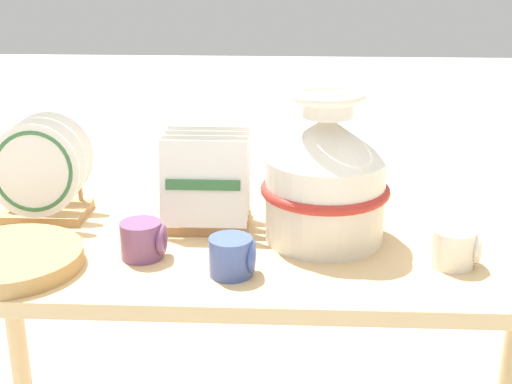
{
  "coord_description": "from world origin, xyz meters",
  "views": [
    {
      "loc": [
        0.07,
        -1.5,
        1.35
      ],
      "look_at": [
        0.0,
        0.0,
        0.81
      ],
      "focal_mm": 50.0,
      "sensor_mm": 36.0,
      "label": 1
    }
  ],
  "objects_px": {
    "wicker_charger_stack": "(9,259)",
    "mug_cream_glaze": "(455,248)",
    "ceramic_vase": "(325,176)",
    "dish_rack_round_plates": "(42,180)",
    "dish_rack_square_plates": "(207,192)",
    "mug_plum_glaze": "(143,240)",
    "mug_cobalt_glaze": "(233,256)"
  },
  "relations": [
    {
      "from": "dish_rack_round_plates",
      "to": "mug_plum_glaze",
      "type": "height_order",
      "value": "dish_rack_round_plates"
    },
    {
      "from": "mug_plum_glaze",
      "to": "ceramic_vase",
      "type": "bearing_deg",
      "value": 17.59
    },
    {
      "from": "mug_cream_glaze",
      "to": "mug_cobalt_glaze",
      "type": "distance_m",
      "value": 0.46
    },
    {
      "from": "ceramic_vase",
      "to": "mug_cream_glaze",
      "type": "relative_size",
      "value": 3.56
    },
    {
      "from": "dish_rack_square_plates",
      "to": "wicker_charger_stack",
      "type": "relative_size",
      "value": 0.73
    },
    {
      "from": "ceramic_vase",
      "to": "mug_cream_glaze",
      "type": "bearing_deg",
      "value": -26.4
    },
    {
      "from": "mug_cobalt_glaze",
      "to": "dish_rack_round_plates",
      "type": "bearing_deg",
      "value": 149.08
    },
    {
      "from": "ceramic_vase",
      "to": "mug_plum_glaze",
      "type": "distance_m",
      "value": 0.42
    },
    {
      "from": "dish_rack_square_plates",
      "to": "mug_cobalt_glaze",
      "type": "relative_size",
      "value": 2.3
    },
    {
      "from": "ceramic_vase",
      "to": "mug_cobalt_glaze",
      "type": "height_order",
      "value": "ceramic_vase"
    },
    {
      "from": "wicker_charger_stack",
      "to": "mug_cream_glaze",
      "type": "height_order",
      "value": "mug_cream_glaze"
    },
    {
      "from": "dish_rack_square_plates",
      "to": "mug_cobalt_glaze",
      "type": "bearing_deg",
      "value": -72.54
    },
    {
      "from": "dish_rack_round_plates",
      "to": "mug_cobalt_glaze",
      "type": "bearing_deg",
      "value": -30.92
    },
    {
      "from": "ceramic_vase",
      "to": "mug_cream_glaze",
      "type": "xyz_separation_m",
      "value": [
        0.27,
        -0.13,
        -0.11
      ]
    },
    {
      "from": "mug_plum_glaze",
      "to": "mug_cobalt_glaze",
      "type": "xyz_separation_m",
      "value": [
        0.2,
        -0.07,
        0.0
      ]
    },
    {
      "from": "dish_rack_round_plates",
      "to": "mug_cobalt_glaze",
      "type": "relative_size",
      "value": 2.53
    },
    {
      "from": "dish_rack_round_plates",
      "to": "mug_cream_glaze",
      "type": "bearing_deg",
      "value": -13.47
    },
    {
      "from": "dish_rack_round_plates",
      "to": "wicker_charger_stack",
      "type": "distance_m",
      "value": 0.29
    },
    {
      "from": "wicker_charger_stack",
      "to": "mug_cobalt_glaze",
      "type": "xyz_separation_m",
      "value": [
        0.47,
        -0.01,
        0.02
      ]
    },
    {
      "from": "dish_rack_round_plates",
      "to": "mug_cobalt_glaze",
      "type": "height_order",
      "value": "dish_rack_round_plates"
    },
    {
      "from": "mug_cobalt_glaze",
      "to": "mug_cream_glaze",
      "type": "bearing_deg",
      "value": 7.97
    },
    {
      "from": "dish_rack_square_plates",
      "to": "mug_cream_glaze",
      "type": "distance_m",
      "value": 0.58
    },
    {
      "from": "wicker_charger_stack",
      "to": "mug_plum_glaze",
      "type": "relative_size",
      "value": 3.16
    },
    {
      "from": "mug_cream_glaze",
      "to": "mug_plum_glaze",
      "type": "distance_m",
      "value": 0.65
    },
    {
      "from": "mug_plum_glaze",
      "to": "mug_cobalt_glaze",
      "type": "distance_m",
      "value": 0.21
    },
    {
      "from": "ceramic_vase",
      "to": "wicker_charger_stack",
      "type": "distance_m",
      "value": 0.7
    },
    {
      "from": "dish_rack_square_plates",
      "to": "mug_cream_glaze",
      "type": "xyz_separation_m",
      "value": [
        0.54,
        -0.2,
        -0.04
      ]
    },
    {
      "from": "ceramic_vase",
      "to": "mug_plum_glaze",
      "type": "relative_size",
      "value": 3.56
    },
    {
      "from": "dish_rack_square_plates",
      "to": "mug_plum_glaze",
      "type": "height_order",
      "value": "dish_rack_square_plates"
    },
    {
      "from": "mug_cream_glaze",
      "to": "mug_plum_glaze",
      "type": "bearing_deg",
      "value": 179.2
    },
    {
      "from": "ceramic_vase",
      "to": "wicker_charger_stack",
      "type": "relative_size",
      "value": 1.13
    },
    {
      "from": "ceramic_vase",
      "to": "dish_rack_square_plates",
      "type": "height_order",
      "value": "ceramic_vase"
    }
  ]
}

